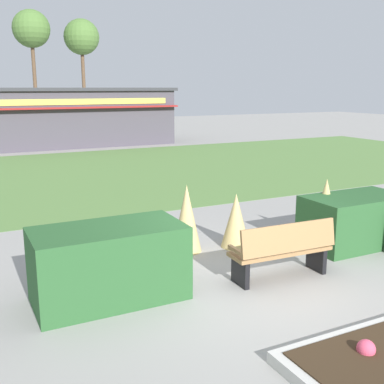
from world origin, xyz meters
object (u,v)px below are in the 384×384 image
at_px(park_bench, 283,250).
at_px(tree_left_bg, 82,38).
at_px(tree_center_bg, 31,30).
at_px(food_kiosk, 66,116).
at_px(parked_car_center_slot, 25,124).

relative_size(park_bench, tree_left_bg, 0.21).
height_order(park_bench, tree_center_bg, tree_center_bg).
relative_size(food_kiosk, parked_car_center_slot, 2.58).
distance_m(park_bench, tree_left_bg, 34.50).
height_order(food_kiosk, parked_car_center_slot, food_kiosk).
bearing_deg(parked_car_center_slot, tree_center_bg, 73.41).
height_order(parked_car_center_slot, tree_left_bg, tree_left_bg).
relative_size(parked_car_center_slot, tree_center_bg, 0.49).
bearing_deg(food_kiosk, tree_left_bg, 72.01).
bearing_deg(parked_car_center_slot, food_kiosk, -81.55).
xyz_separation_m(park_bench, tree_center_bg, (1.48, 33.13, 6.75)).
bearing_deg(tree_left_bg, park_bench, -99.09).
bearing_deg(tree_left_bg, food_kiosk, -107.99).
distance_m(food_kiosk, tree_center_bg, 14.55).
bearing_deg(park_bench, tree_center_bg, 87.45).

